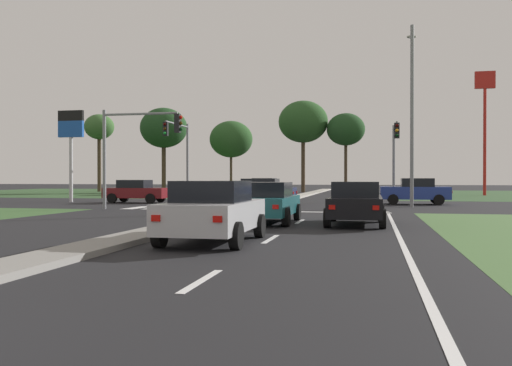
{
  "coord_description": "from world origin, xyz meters",
  "views": [
    {
      "loc": [
        6.12,
        -3.02,
        1.62
      ],
      "look_at": [
        -2.05,
        35.52,
        1.26
      ],
      "focal_mm": 38.5,
      "sensor_mm": 36.0,
      "label": 1
    }
  ],
  "objects": [
    {
      "name": "crosswalk_bar_eighth",
      "position": [
        1.65,
        24.8,
        0.01
      ],
      "size": [
        0.7,
        2.8,
        0.01
      ],
      "primitive_type": "cube",
      "color": "silver",
      "rests_on": "ground"
    },
    {
      "name": "treeline_near",
      "position": [
        -25.76,
        57.09,
        7.59
      ],
      "size": [
        3.51,
        3.51,
        9.23
      ],
      "color": "#423323",
      "rests_on": "ground"
    },
    {
      "name": "street_lamp_second",
      "position": [
        8.29,
        28.82,
        5.6
      ],
      "size": [
        0.56,
        2.05,
        10.13
      ],
      "color": "gray",
      "rests_on": "ground"
    },
    {
      "name": "fuel_price_totem",
      "position": [
        -13.79,
        30.61,
        4.52
      ],
      "size": [
        1.8,
        0.24,
        6.18
      ],
      "color": "silver",
      "rests_on": "ground"
    },
    {
      "name": "treeline_fifth",
      "position": [
        -1.5,
        58.58,
        7.93
      ],
      "size": [
        5.55,
        5.55,
        10.33
      ],
      "color": "#423323",
      "rests_on": "ground"
    },
    {
      "name": "traffic_signal_far_right",
      "position": [
        7.6,
        34.66,
        3.71
      ],
      "size": [
        0.32,
        5.18,
        5.31
      ],
      "color": "gray",
      "rests_on": "ground"
    },
    {
      "name": "crosswalk_bar_near",
      "position": [
        -6.4,
        24.8,
        0.01
      ],
      "size": [
        0.7,
        2.8,
        0.01
      ],
      "primitive_type": "cube",
      "color": "silver",
      "rests_on": "ground"
    },
    {
      "name": "car_maroon_third",
      "position": [
        -8.98,
        30.42,
        0.77
      ],
      "size": [
        4.16,
        1.97,
        1.5
      ],
      "rotation": [
        0.0,
        0.0,
        -1.57
      ],
      "color": "maroon",
      "rests_on": "ground"
    },
    {
      "name": "crosswalk_bar_fourth",
      "position": [
        -2.95,
        24.8,
        0.01
      ],
      "size": [
        0.7,
        2.8,
        0.01
      ],
      "primitive_type": "cube",
      "color": "silver",
      "rests_on": "ground"
    },
    {
      "name": "grass_verge_far_left",
      "position": [
        -25.5,
        54.5,
        0.0
      ],
      "size": [
        35.0,
        35.0,
        0.01
      ],
      "primitive_type": "cube",
      "color": "#2D4C28",
      "rests_on": "ground"
    },
    {
      "name": "lane_dash_third",
      "position": [
        3.5,
        17.21,
        0.01
      ],
      "size": [
        0.14,
        2.0,
        0.01
      ],
      "primitive_type": "cube",
      "color": "silver",
      "rests_on": "ground"
    },
    {
      "name": "crosswalk_bar_second",
      "position": [
        -5.25,
        24.8,
        0.01
      ],
      "size": [
        0.7,
        2.8,
        0.01
      ],
      "primitive_type": "cube",
      "color": "silver",
      "rests_on": "ground"
    },
    {
      "name": "treeline_fourth",
      "position": [
        3.27,
        58.08,
        6.94
      ],
      "size": [
        4.19,
        4.19,
        8.76
      ],
      "color": "#423323",
      "rests_on": "ground"
    },
    {
      "name": "median_island_near",
      "position": [
        0.0,
        11.0,
        0.07
      ],
      "size": [
        1.2,
        22.0,
        0.14
      ],
      "primitive_type": "cube",
      "color": "gray",
      "rests_on": "ground"
    },
    {
      "name": "treeline_second",
      "position": [
        -16.79,
        55.04,
        7.21
      ],
      "size": [
        5.27,
        5.27,
        9.5
      ],
      "color": "#423323",
      "rests_on": "ground"
    },
    {
      "name": "car_black_fifth",
      "position": [
        5.57,
        16.23,
        0.77
      ],
      "size": [
        1.97,
        4.39,
        1.49
      ],
      "color": "black",
      "rests_on": "ground"
    },
    {
      "name": "traffic_signal_far_left",
      "position": [
        -7.6,
        34.87,
        3.95
      ],
      "size": [
        0.32,
        4.84,
        5.73
      ],
      "color": "gray",
      "rests_on": "ground"
    },
    {
      "name": "car_navy_seventh",
      "position": [
        -0.51,
        29.0,
        0.81
      ],
      "size": [
        4.46,
        2.1,
        1.59
      ],
      "rotation": [
        0.0,
        0.0,
        1.57
      ],
      "color": "#161E47",
      "rests_on": "ground"
    },
    {
      "name": "crosswalk_bar_sixth",
      "position": [
        -0.65,
        24.8,
        0.01
      ],
      "size": [
        0.7,
        2.8,
        0.01
      ],
      "primitive_type": "cube",
      "color": "silver",
      "rests_on": "ground"
    },
    {
      "name": "edge_line_right",
      "position": [
        6.85,
        12.0,
        0.01
      ],
      "size": [
        0.14,
        24.0,
        0.01
      ],
      "primitive_type": "cube",
      "color": "silver",
      "rests_on": "ground"
    },
    {
      "name": "crosswalk_bar_fifth",
      "position": [
        -1.8,
        24.8,
        0.01
      ],
      "size": [
        0.7,
        2.8,
        0.01
      ],
      "primitive_type": "cube",
      "color": "silver",
      "rests_on": "ground"
    },
    {
      "name": "car_silver_fourth",
      "position": [
        2.22,
        10.21,
        0.79
      ],
      "size": [
        2.05,
        4.14,
        1.55
      ],
      "color": "#B7B7BC",
      "rests_on": "ground"
    },
    {
      "name": "car_white_second",
      "position": [
        -2.25,
        39.6,
        0.82
      ],
      "size": [
        2.05,
        4.61,
        1.61
      ],
      "rotation": [
        0.0,
        0.0,
        3.14
      ],
      "color": "silver",
      "rests_on": "ground"
    },
    {
      "name": "stop_bar_near",
      "position": [
        3.8,
        23.0,
        0.01
      ],
      "size": [
        6.4,
        0.5,
        0.01
      ],
      "primitive_type": "cube",
      "color": "silver",
      "rests_on": "ground"
    },
    {
      "name": "ground_plane",
      "position": [
        0.0,
        30.0,
        0.0
      ],
      "size": [
        200.0,
        200.0,
        0.0
      ],
      "primitive_type": "plane",
      "color": "black"
    },
    {
      "name": "traffic_signal_near_left",
      "position": [
        -5.96,
        23.4,
        3.57
      ],
      "size": [
        4.4,
        0.32,
        5.18
      ],
      "color": "gray",
      "rests_on": "ground"
    },
    {
      "name": "treeline_third",
      "position": [
        -10.23,
        59.85,
        6.2
      ],
      "size": [
        5.08,
        5.08,
        8.38
      ],
      "color": "#423323",
      "rests_on": "ground"
    },
    {
      "name": "car_teal_sixth",
      "position": [
        2.44,
        16.35,
        0.76
      ],
      "size": [
        2.0,
        4.4,
        1.47
      ],
      "color": "#19565B",
      "rests_on": "ground"
    },
    {
      "name": "crosswalk_bar_third",
      "position": [
        -4.1,
        24.8,
        0.01
      ],
      "size": [
        0.7,
        2.8,
        0.01
      ],
      "primitive_type": "cube",
      "color": "silver",
      "rests_on": "ground"
    },
    {
      "name": "car_blue_near",
      "position": [
        8.72,
        32.07,
        0.82
      ],
      "size": [
        4.18,
        2.05,
        1.61
      ],
      "rotation": [
        0.0,
        0.0,
        1.57
      ],
      "color": "navy",
      "rests_on": "ground"
    },
    {
      "name": "lane_dash_near",
      "position": [
        3.5,
        5.21,
        0.01
      ],
      "size": [
        0.14,
        2.0,
        0.01
      ],
      "primitive_type": "cube",
      "color": "silver",
      "rests_on": "ground"
    },
    {
      "name": "lane_dash_second",
      "position": [
        3.5,
        11.21,
        0.01
      ],
      "size": [
        0.14,
        2.0,
        0.01
      ],
      "primitive_type": "cube",
      "color": "silver",
      "rests_on": "ground"
    },
    {
      "name": "fastfood_pole_sign",
      "position": [
        16.38,
        51.37,
        8.43
      ],
      "size": [
        1.8,
        0.4,
        11.55
      ],
      "color": "red",
      "rests_on": "ground"
    },
    {
      "name": "median_island_far",
      "position": [
        0.0,
        55.0,
        0.07
      ],
      "size": [
        1.2,
        36.0,
        0.14
      ],
      "primitive_type": "cube",
      "color": "#ADA89E",
      "rests_on": "ground"
    },
    {
      "name": "crosswalk_bar_seventh",
      "position": [
        0.5,
        24.8,
        0.01
      ],
      "size": [
        0.7,
        2.8,
        0.01
      ],
      "primitive_type": "cube",
      "color": "silver",
      "rests_on": "ground"
    }
  ]
}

